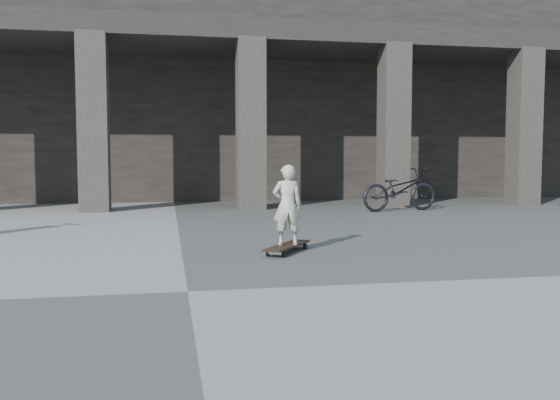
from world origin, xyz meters
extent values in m
plane|color=#464644|center=(0.00, 0.00, 0.00)|extent=(90.00, 90.00, 0.00)
cube|color=black|center=(0.00, 14.00, 3.00)|extent=(28.00, 6.00, 6.00)
cube|color=black|center=(0.00, 9.60, 4.20)|extent=(28.00, 2.80, 0.50)
cube|color=#2E2B26|center=(-1.79, 8.50, 2.00)|extent=(0.65, 0.65, 4.00)
cube|color=#2E2B26|center=(1.79, 8.50, 2.00)|extent=(0.65, 0.65, 4.00)
cube|color=#2E2B26|center=(5.36, 8.50, 2.00)|extent=(0.65, 0.65, 4.00)
cube|color=#2E2B26|center=(8.93, 8.50, 2.00)|extent=(0.65, 0.65, 4.00)
cube|color=black|center=(1.35, 2.01, 0.09)|extent=(0.78, 0.99, 0.02)
cube|color=#B2B2B7|center=(1.55, 2.31, 0.05)|extent=(0.21, 0.17, 0.03)
cube|color=#B2B2B7|center=(1.14, 1.71, 0.05)|extent=(0.21, 0.17, 0.03)
cylinder|color=black|center=(1.46, 2.37, 0.04)|extent=(0.07, 0.08, 0.08)
cylinder|color=black|center=(1.64, 2.25, 0.04)|extent=(0.07, 0.08, 0.08)
cylinder|color=black|center=(1.05, 1.77, 0.04)|extent=(0.07, 0.08, 0.08)
cylinder|color=black|center=(1.23, 1.64, 0.04)|extent=(0.07, 0.08, 0.08)
imported|color=#BAB9A8|center=(1.35, 2.01, 0.62)|extent=(0.40, 0.28, 1.04)
imported|color=black|center=(5.05, 7.30, 0.49)|extent=(1.96, 0.96, 0.99)
camera|label=1|loc=(-0.17, -5.46, 1.25)|focal=38.00mm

